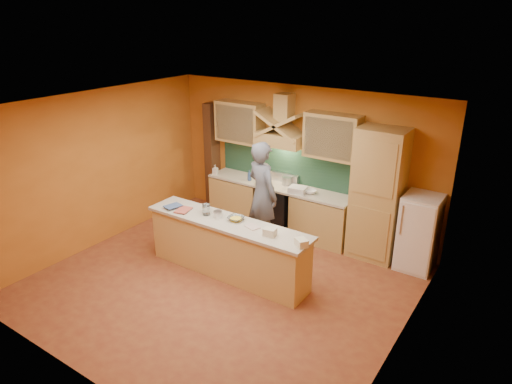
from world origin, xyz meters
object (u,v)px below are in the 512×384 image
Objects in this scene: kitchen_scale at (218,215)px; fridge at (419,233)px; mixing_bowl at (236,218)px; person at (262,195)px; stove at (278,207)px.

fridge is at bearing 57.40° from kitchen_scale.
fridge is at bearing 36.81° from mixing_bowl.
fridge is 0.66× the size of person.
kitchen_scale is 0.43× the size of mixing_bowl.
kitchen_scale reaches higher than mixing_bowl.
person reaches higher than stove.
stove is 1.95m from kitchen_scale.
stove is at bearing 180.00° from fridge.
stove is at bearing 99.39° from mixing_bowl.
kitchen_scale is 0.31m from mixing_bowl.
person is 1.15m from kitchen_scale.
mixing_bowl reaches higher than stove.
mixing_bowl is (0.30, -1.80, 0.53)m from stove.
mixing_bowl is (0.30, 0.08, -0.01)m from kitchen_scale.
person is at bearing 107.53° from kitchen_scale.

